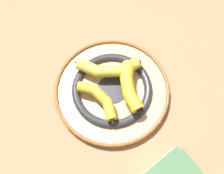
% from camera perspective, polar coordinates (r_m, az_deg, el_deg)
% --- Properties ---
extents(ground_plane, '(2.80, 2.80, 0.00)m').
position_cam_1_polar(ground_plane, '(0.81, -1.62, -0.87)').
color(ground_plane, '#A87A56').
extents(decorative_bowl, '(0.35, 0.35, 0.03)m').
position_cam_1_polar(decorative_bowl, '(0.80, 0.00, -0.59)').
color(decorative_bowl, tan).
rests_on(decorative_bowl, ground_plane).
extents(banana_a, '(0.14, 0.14, 0.04)m').
position_cam_1_polar(banana_a, '(0.76, 3.77, 0.38)').
color(banana_a, gold).
rests_on(banana_a, decorative_bowl).
extents(banana_b, '(0.07, 0.17, 0.03)m').
position_cam_1_polar(banana_b, '(0.75, -2.66, -2.58)').
color(banana_b, gold).
rests_on(banana_b, decorative_bowl).
extents(banana_c, '(0.14, 0.18, 0.04)m').
position_cam_1_polar(banana_c, '(0.79, -1.09, 4.00)').
color(banana_c, yellow).
rests_on(banana_c, decorative_bowl).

